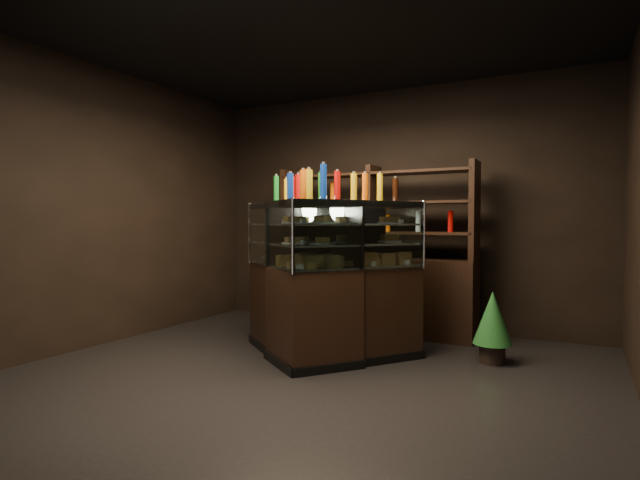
# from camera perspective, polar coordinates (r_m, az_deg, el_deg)

# --- Properties ---
(ground) EXTENTS (5.00, 5.00, 0.00)m
(ground) POSITION_cam_1_polar(r_m,az_deg,el_deg) (4.34, -2.69, -15.73)
(ground) COLOR black
(ground) RESTS_ON ground
(room_shell) EXTENTS (5.02, 5.02, 3.01)m
(room_shell) POSITION_cam_1_polar(r_m,az_deg,el_deg) (4.18, -2.74, 10.54)
(room_shell) COLOR black
(room_shell) RESTS_ON ground
(display_case) EXTENTS (1.92, 1.55, 1.53)m
(display_case) POSITION_cam_1_polar(r_m,az_deg,el_deg) (4.95, 0.28, -7.43)
(display_case) COLOR black
(display_case) RESTS_ON ground
(food_display) EXTENTS (1.47, 1.12, 0.47)m
(food_display) POSITION_cam_1_polar(r_m,az_deg,el_deg) (4.88, 0.25, -0.31)
(food_display) COLOR #C59446
(food_display) RESTS_ON display_case
(bottles_top) EXTENTS (1.30, 0.98, 0.30)m
(bottles_top) POSITION_cam_1_polar(r_m,az_deg,el_deg) (4.89, 0.29, 6.05)
(bottles_top) COLOR #147223
(bottles_top) RESTS_ON display_case
(potted_conifer) EXTENTS (0.36, 0.36, 0.77)m
(potted_conifer) POSITION_cam_1_polar(r_m,az_deg,el_deg) (5.01, 19.12, -8.26)
(potted_conifer) COLOR black
(potted_conifer) RESTS_ON ground
(back_shelving) EXTENTS (2.43, 0.44, 2.00)m
(back_shelving) POSITION_cam_1_polar(r_m,az_deg,el_deg) (6.08, 6.13, -4.76)
(back_shelving) COLOR black
(back_shelving) RESTS_ON ground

